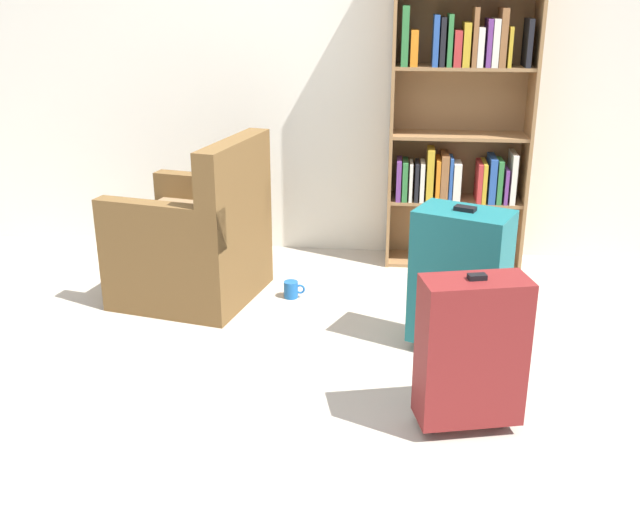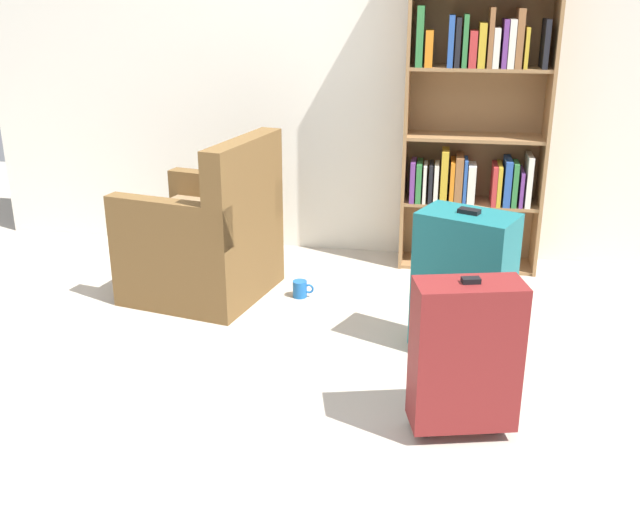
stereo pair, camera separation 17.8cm
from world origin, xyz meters
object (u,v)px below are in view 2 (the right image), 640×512
at_px(mug, 300,289).
at_px(armchair, 207,240).
at_px(suitcase_teal, 464,281).
at_px(suitcase_dark_red, 465,355).
at_px(bookshelf, 477,90).

bearing_deg(mug, armchair, -177.05).
bearing_deg(suitcase_teal, suitcase_dark_red, -90.57).
relative_size(bookshelf, suitcase_dark_red, 3.04).
distance_m(armchair, mug, 0.59).
relative_size(armchair, suitcase_teal, 1.26).
height_order(bookshelf, mug, bookshelf).
distance_m(armchair, suitcase_dark_red, 1.82).
xyz_separation_m(mug, suitcase_teal, (0.87, -0.54, 0.32)).
bearing_deg(suitcase_teal, armchair, 159.78).
bearing_deg(suitcase_dark_red, mug, 125.60).
xyz_separation_m(bookshelf, suitcase_teal, (-0.05, -1.22, -0.70)).
bearing_deg(mug, bookshelf, 36.49).
distance_m(bookshelf, suitcase_teal, 1.41).
distance_m(bookshelf, suitcase_dark_red, 2.03).
distance_m(bookshelf, armchair, 1.78).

